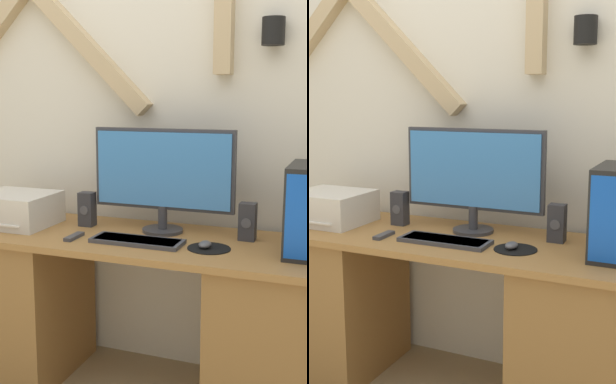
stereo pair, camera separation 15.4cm
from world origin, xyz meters
The scene contains 10 objects.
wall_back centered at (-0.01, 0.68, 1.36)m, with size 6.40×0.15×2.70m.
desk centered at (0.00, 0.31, 0.40)m, with size 1.77×0.63×0.76m.
monitor centered at (0.07, 0.44, 1.04)m, with size 0.68×0.19×0.49m.
keyboard centered at (0.04, 0.21, 0.78)m, with size 0.41×0.15×0.02m.
mousepad centered at (0.35, 0.24, 0.77)m, with size 0.18×0.18×0.00m.
mouse centered at (0.34, 0.23, 0.78)m, with size 0.05×0.08×0.03m.
printer centered at (-0.66, 0.31, 0.84)m, with size 0.37×0.34×0.16m.
speaker_left centered at (-0.32, 0.41, 0.85)m, with size 0.07×0.07×0.17m.
speaker_right centered at (0.47, 0.43, 0.85)m, with size 0.07×0.07×0.17m.
remote_control centered at (-0.26, 0.18, 0.77)m, with size 0.04×0.13×0.02m.
Camera 1 is at (0.91, -1.87, 1.40)m, focal length 50.00 mm.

